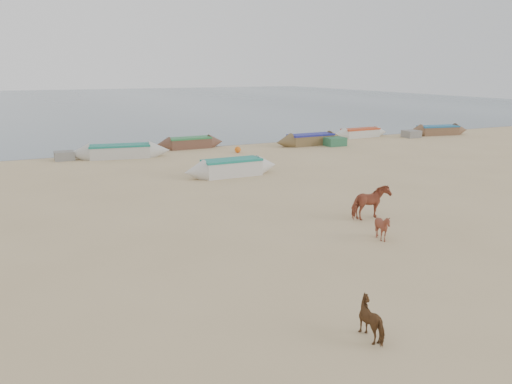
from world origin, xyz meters
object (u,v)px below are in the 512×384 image
(calf_front, at_px, (382,227))
(cow_adult, at_px, (370,203))
(near_canoe, at_px, (232,167))
(calf_right, at_px, (375,319))

(calf_front, bearing_deg, cow_adult, 119.63)
(near_canoe, bearing_deg, calf_front, -88.55)
(cow_adult, xyz_separation_m, calf_right, (-5.49, -7.19, -0.24))
(calf_right, height_order, near_canoe, near_canoe)
(cow_adult, relative_size, calf_right, 1.84)
(calf_front, bearing_deg, near_canoe, 150.62)
(cow_adult, distance_m, calf_front, 2.50)
(cow_adult, xyz_separation_m, calf_front, (-1.19, -2.19, -0.19))
(cow_adult, height_order, near_canoe, cow_adult)
(cow_adult, distance_m, calf_right, 9.05)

